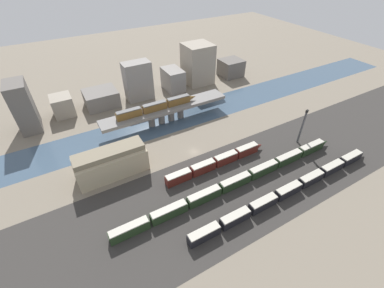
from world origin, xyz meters
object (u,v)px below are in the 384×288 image
at_px(train_yard_near, 291,189).
at_px(train_on_bridge, 157,106).
at_px(train_yard_far, 217,162).
at_px(signal_tower, 302,127).
at_px(train_yard_mid, 238,181).
at_px(warehouse_building, 111,162).

bearing_deg(train_yard_near, train_on_bridge, 109.72).
height_order(train_yard_far, signal_tower, signal_tower).
distance_m(train_yard_mid, train_yard_far, 12.23).
xyz_separation_m(train_on_bridge, train_yard_near, (22.78, -63.55, -7.91)).
relative_size(train_yard_mid, signal_tower, 5.85).
xyz_separation_m(train_on_bridge, signal_tower, (47.76, -44.00, -1.52)).
bearing_deg(train_yard_near, warehouse_building, 141.67).
relative_size(train_yard_near, warehouse_building, 3.21).
xyz_separation_m(train_yard_near, train_yard_far, (-14.91, 24.42, 0.19)).
bearing_deg(train_yard_near, signal_tower, 38.04).
bearing_deg(signal_tower, train_yard_mid, -169.33).
distance_m(train_yard_far, signal_tower, 40.66).
xyz_separation_m(train_yard_near, train_yard_mid, (-13.77, 12.25, 0.13)).
bearing_deg(signal_tower, train_on_bridge, 137.35).
bearing_deg(train_yard_far, warehouse_building, 155.91).
relative_size(train_on_bridge, train_yard_near, 0.48).
xyz_separation_m(train_on_bridge, warehouse_building, (-28.94, -22.67, -4.36)).
bearing_deg(train_on_bridge, warehouse_building, -141.93).
bearing_deg(warehouse_building, train_yard_far, -24.09).
height_order(train_on_bridge, signal_tower, signal_tower).
bearing_deg(warehouse_building, train_yard_near, -38.33).
relative_size(train_on_bridge, train_yard_far, 0.89).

